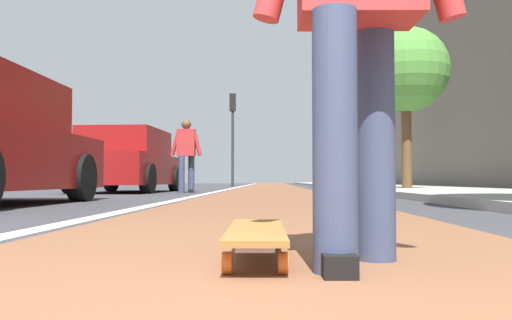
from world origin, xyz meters
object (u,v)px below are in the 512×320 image
Objects in this scene: parked_car_mid at (127,162)px; traffic_light at (233,122)px; pedestrian_distant at (186,151)px; skateboard at (256,234)px; street_tree_mid at (406,71)px; street_tree_far at (361,106)px.

parked_car_mid is 12.00m from traffic_light.
parked_car_mid is 1.54m from pedestrian_distant.
pedestrian_distant is (-12.05, 0.20, -1.98)m from traffic_light.
parked_car_mid reaches higher than skateboard.
skateboard is 0.20× the size of parked_car_mid.
traffic_light is 12.21m from pedestrian_distant.
pedestrian_distant is at bearing 95.15° from street_tree_mid.
street_tree_far is (17.07, -3.27, 2.87)m from skateboard.
skateboard is at bearing 169.16° from street_tree_far.
traffic_light is 12.60m from street_tree_mid.
street_tree_far is 2.32× the size of pedestrian_distant.
street_tree_mid is 5.53m from pedestrian_distant.
parked_car_mid is 1.06× the size of street_tree_mid.
street_tree_mid reaches higher than parked_car_mid.
street_tree_mid is at bearing -84.85° from pedestrian_distant.
skateboard is 0.21× the size of street_tree_mid.
street_tree_far is (6.46, -6.64, 2.25)m from parked_car_mid.
pedestrian_distant is at bearing 179.07° from traffic_light.
parked_car_mid is (10.61, 3.37, 0.62)m from skateboard.
street_tree_mid is (10.70, -3.27, 2.79)m from skateboard.
parked_car_mid is at bearing 134.22° from street_tree_far.
traffic_light is (11.67, -1.67, 2.23)m from parked_car_mid.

